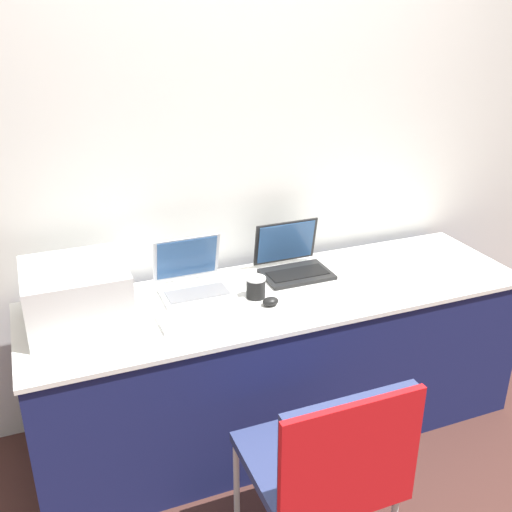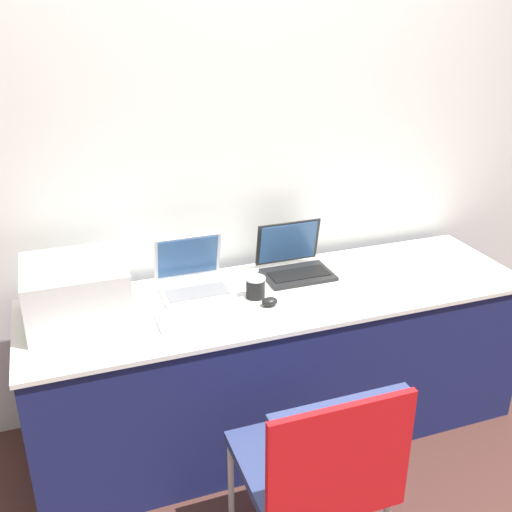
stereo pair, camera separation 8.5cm
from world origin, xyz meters
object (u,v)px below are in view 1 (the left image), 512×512
Objects in this scene: printer at (76,292)px; laptop_left at (193,280)px; laptop_right at (293,262)px; mouse at (271,301)px; external_keyboard at (206,315)px; coffee_cup at (256,287)px; chair at (330,462)px.

printer is 1.31× the size of laptop_left.
laptop_right reaches higher than mouse.
external_keyboard is 4.12× the size of coffee_cup.
mouse is at bearing -130.29° from laptop_right.
laptop_right is at bearing 49.71° from mouse.
printer is 0.52m from laptop_left.
coffee_cup is 0.87m from chair.
coffee_cup is (0.26, 0.09, 0.04)m from external_keyboard.
printer is 1.02× the size of external_keyboard.
laptop_left reaches higher than external_keyboard.
laptop_right is 0.81× the size of external_keyboard.
printer reaches higher than mouse.
external_keyboard is at bearing 179.82° from mouse.
external_keyboard is 0.79m from chair.
laptop_right is 1.09m from chair.
printer reaches higher than laptop_left.
mouse is 0.08× the size of chair.
laptop_left is 1.04m from chair.
printer is 0.80m from mouse.
printer is 1.01m from laptop_right.
mouse is (0.29, -0.00, 0.01)m from external_keyboard.
laptop_right is 0.31m from coffee_cup.
chair reaches higher than coffee_cup.
printer is 1.18m from chair.
laptop_right is (1.00, 0.11, -0.08)m from printer.
mouse is (0.27, -0.25, -0.03)m from laptop_left.
chair is at bearing -75.68° from external_keyboard.
printer is 0.75m from coffee_cup.
external_keyboard is (0.49, -0.16, -0.12)m from printer.
printer is 4.21× the size of coffee_cup.
laptop_left is 3.21× the size of coffee_cup.
printer reaches higher than laptop_right.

